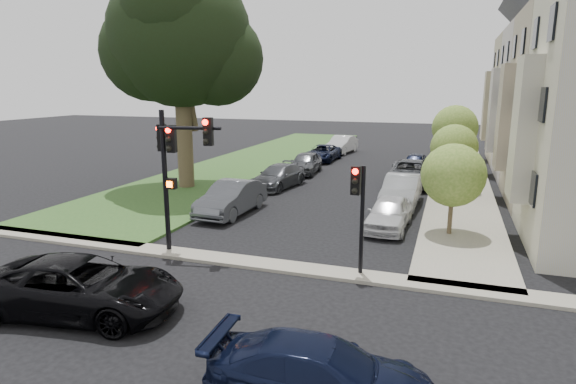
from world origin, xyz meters
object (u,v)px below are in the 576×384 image
(car_parked_8, at_px, (323,153))
(eucalyptus, at_px, (179,36))
(traffic_signal_main, at_px, (174,156))
(car_parked_7, at_px, (305,163))
(small_tree_a, at_px, (453,175))
(car_cross_near, at_px, (80,287))
(traffic_signal_secondary, at_px, (359,200))
(car_parked_6, at_px, (278,176))
(car_parked_3, at_px, (415,163))
(small_tree_c, at_px, (455,128))
(car_parked_2, at_px, (410,173))
(car_parked_5, at_px, (231,198))
(car_cross_far, at_px, (321,375))
(car_parked_9, at_px, (342,145))
(small_tree_b, at_px, (454,148))
(car_parked_1, at_px, (401,191))
(car_parked_0, at_px, (389,213))

(car_parked_8, bearing_deg, eucalyptus, -109.40)
(traffic_signal_main, relative_size, car_parked_7, 1.19)
(small_tree_a, xyz_separation_m, car_parked_8, (-10.20, 18.03, -1.91))
(car_cross_near, bearing_deg, traffic_signal_secondary, -61.51)
(car_parked_6, xyz_separation_m, car_parked_7, (0.17, 5.19, 0.06))
(car_parked_3, relative_size, car_parked_8, 0.82)
(small_tree_c, height_order, car_parked_2, small_tree_c)
(traffic_signal_secondary, bearing_deg, car_parked_5, 141.68)
(car_cross_far, bearing_deg, car_parked_2, -1.65)
(car_parked_9, bearing_deg, car_parked_5, -84.31)
(car_cross_far, xyz_separation_m, car_parked_3, (-0.32, 27.51, 0.00))
(small_tree_b, distance_m, car_parked_1, 5.22)
(car_parked_8, bearing_deg, traffic_signal_secondary, -70.46)
(small_tree_b, relative_size, car_parked_9, 0.83)
(car_parked_0, bearing_deg, car_parked_9, 109.37)
(small_tree_b, xyz_separation_m, car_parked_0, (-2.53, -8.54, -1.94))
(small_tree_c, height_order, car_parked_5, small_tree_c)
(small_tree_c, relative_size, car_parked_3, 1.22)
(small_tree_b, distance_m, car_parked_7, 10.59)
(car_parked_7, bearing_deg, car_parked_3, 20.27)
(car_parked_2, xyz_separation_m, car_parked_6, (-7.58, -3.39, -0.08))
(eucalyptus, bearing_deg, car_parked_8, 68.42)
(car_cross_near, distance_m, car_parked_2, 21.97)
(traffic_signal_main, bearing_deg, car_parked_6, 92.29)
(eucalyptus, height_order, car_parked_0, eucalyptus)
(traffic_signal_main, distance_m, car_cross_far, 10.48)
(car_parked_7, distance_m, car_parked_8, 6.01)
(eucalyptus, bearing_deg, car_parked_7, 52.35)
(small_tree_a, bearing_deg, traffic_signal_main, -150.48)
(eucalyptus, distance_m, car_parked_3, 18.40)
(car_parked_1, xyz_separation_m, car_parked_3, (-0.12, 10.69, -0.13))
(eucalyptus, height_order, small_tree_a, eucalyptus)
(car_parked_3, bearing_deg, small_tree_a, -76.12)
(car_parked_8, bearing_deg, car_parked_1, -57.92)
(small_tree_b, relative_size, car_parked_1, 0.82)
(eucalyptus, relative_size, car_parked_0, 3.11)
(small_tree_a, xyz_separation_m, car_parked_9, (-9.75, 23.20, -1.79))
(car_parked_3, bearing_deg, car_parked_5, -112.38)
(eucalyptus, bearing_deg, car_parked_0, -19.99)
(traffic_signal_main, bearing_deg, car_parked_8, 91.51)
(car_parked_7, height_order, car_parked_8, car_parked_7)
(traffic_signal_secondary, distance_m, car_parked_6, 14.39)
(car_parked_9, bearing_deg, car_parked_1, -62.04)
(eucalyptus, distance_m, car_parked_0, 15.94)
(eucalyptus, xyz_separation_m, car_parked_2, (12.89, 5.32, -8.12))
(traffic_signal_secondary, distance_m, car_cross_near, 8.59)
(small_tree_c, relative_size, car_cross_near, 0.86)
(car_cross_far, xyz_separation_m, car_parked_1, (-0.20, 16.82, 0.13))
(small_tree_c, relative_size, car_cross_far, 1.04)
(car_parked_2, distance_m, car_parked_6, 8.30)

